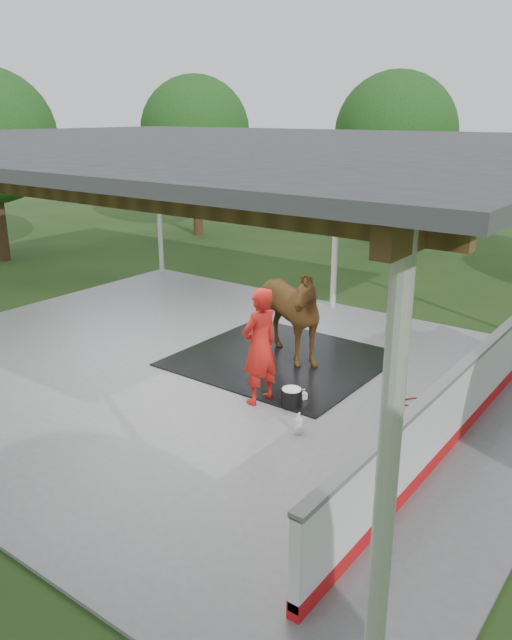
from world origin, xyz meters
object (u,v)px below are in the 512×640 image
Objects in this scene: dasher_board at (454,409)px; handler at (260,346)px; horse at (282,312)px; wash_bucket at (291,397)px.

dasher_board is 4.21× the size of handler.
horse is 1.15× the size of handler.
handler reaches higher than horse.
horse is 1.82m from handler.
dasher_board is at bearing -89.40° from horse.
dasher_board is 24.17× the size of wash_bucket.
handler is (-2.96, -0.49, 0.41)m from dasher_board.
handler reaches higher than dasher_board.
horse is (-3.69, 1.18, 0.40)m from dasher_board.
dasher_board is 3.67× the size of horse.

